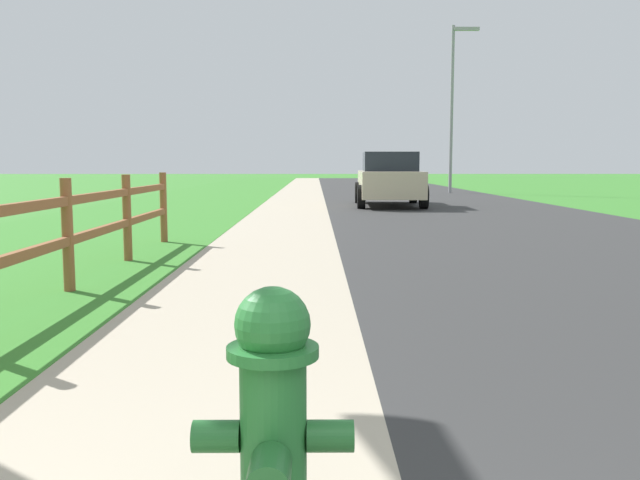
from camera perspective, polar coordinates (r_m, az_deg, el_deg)
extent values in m
plane|color=#387F2B|center=(25.16, 0.35, 3.54)|extent=(120.00, 120.00, 0.00)
cube|color=#313131|center=(27.43, 7.64, 3.73)|extent=(7.00, 66.00, 0.01)
cube|color=#B2A58E|center=(27.29, -6.03, 3.73)|extent=(6.00, 66.00, 0.01)
cube|color=#387F2B|center=(27.47, -9.15, 3.71)|extent=(5.00, 66.00, 0.00)
cylinder|color=#287233|center=(2.23, -3.92, -17.61)|extent=(0.21, 0.21, 0.71)
cylinder|color=#287233|center=(2.11, -3.99, -9.31)|extent=(0.28, 0.28, 0.03)
sphere|color=#287233|center=(2.09, -4.01, -7.08)|extent=(0.23, 0.23, 0.23)
cube|color=#22612B|center=(2.08, -4.02, -5.03)|extent=(0.04, 0.04, 0.04)
cylinder|color=#22612B|center=(2.22, -8.68, -15.96)|extent=(0.15, 0.10, 0.10)
cylinder|color=#22612B|center=(2.20, 0.87, -16.11)|extent=(0.15, 0.10, 0.10)
cylinder|color=#22612B|center=(2.04, -4.27, -19.01)|extent=(0.12, 0.18, 0.12)
cylinder|color=brown|center=(7.12, -20.40, 0.37)|extent=(0.11, 0.11, 1.12)
cylinder|color=brown|center=(9.14, -15.87, 1.78)|extent=(0.11, 0.11, 1.12)
cylinder|color=brown|center=(11.20, -12.99, 2.67)|extent=(0.11, 0.11, 1.12)
cube|color=brown|center=(6.14, -23.74, -1.19)|extent=(0.07, 10.63, 0.09)
cube|color=brown|center=(6.11, -23.91, 2.47)|extent=(0.07, 10.63, 0.09)
cube|color=#C6B793|center=(20.63, 5.81, 4.72)|extent=(1.92, 4.54, 0.76)
cube|color=#1E232B|center=(20.47, 5.86, 6.55)|extent=(1.62, 2.02, 0.56)
cylinder|color=black|center=(21.99, 3.25, 3.99)|extent=(0.24, 0.68, 0.67)
cylinder|color=black|center=(22.10, 7.81, 3.96)|extent=(0.24, 0.68, 0.67)
cylinder|color=black|center=(19.21, 3.48, 3.64)|extent=(0.24, 0.68, 0.67)
cylinder|color=black|center=(19.35, 8.70, 3.60)|extent=(0.24, 0.68, 0.67)
cylinder|color=gray|center=(30.23, 10.97, 10.64)|extent=(0.14, 0.14, 7.10)
cube|color=#999999|center=(30.78, 12.16, 16.92)|extent=(1.10, 0.20, 0.14)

